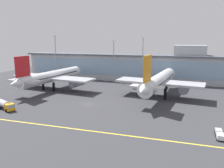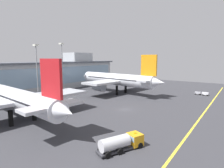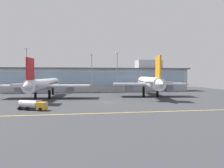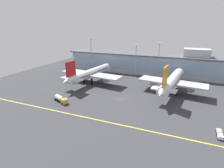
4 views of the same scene
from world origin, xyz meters
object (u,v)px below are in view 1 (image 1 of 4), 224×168
at_px(airliner_near_left, 52,77).
at_px(apron_light_mast_east, 114,55).
at_px(apron_light_mast_centre, 143,54).
at_px(airliner_near_right, 159,81).
at_px(fuel_tanker_truck, 6,105).
at_px(apron_light_mast_west, 56,51).
at_px(baggage_tug_near, 219,134).

bearing_deg(airliner_near_left, apron_light_mast_east, -36.23).
bearing_deg(apron_light_mast_centre, apron_light_mast_east, -174.61).
xyz_separation_m(airliner_near_right, apron_light_mast_east, (-26.18, 23.60, 8.19)).
relative_size(airliner_near_left, fuel_tanker_truck, 5.20).
bearing_deg(fuel_tanker_truck, airliner_near_right, 57.98).
distance_m(airliner_near_left, apron_light_mast_west, 30.86).
relative_size(fuel_tanker_truck, apron_light_mast_east, 0.41).
distance_m(baggage_tug_near, apron_light_mast_centre, 67.90).
distance_m(airliner_near_right, apron_light_mast_centre, 28.85).
xyz_separation_m(apron_light_mast_west, apron_light_mast_centre, (50.72, -0.51, -0.76)).
relative_size(baggage_tug_near, apron_light_mast_centre, 0.23).
xyz_separation_m(airliner_near_left, apron_light_mast_centre, (37.58, 25.42, 9.58)).
bearing_deg(airliner_near_left, apron_light_mast_west, 33.85).
distance_m(airliner_near_left, baggage_tug_near, 75.11).
bearing_deg(apron_light_mast_west, apron_light_mast_east, -3.09).
xyz_separation_m(apron_light_mast_west, apron_light_mast_east, (35.69, -1.93, -1.61)).
bearing_deg(apron_light_mast_east, airliner_near_left, -133.20).
height_order(apron_light_mast_west, apron_light_mast_east, apron_light_mast_west).
bearing_deg(fuel_tanker_truck, apron_light_mast_centre, 81.57).
bearing_deg(baggage_tug_near, airliner_near_left, -115.99).
relative_size(airliner_near_left, apron_light_mast_east, 2.15).
bearing_deg(apron_light_mast_east, airliner_near_right, -42.03).
height_order(airliner_near_left, airliner_near_right, airliner_near_right).
xyz_separation_m(airliner_near_left, baggage_tug_near, (66.73, -34.08, -5.27)).
relative_size(apron_light_mast_west, apron_light_mast_east, 1.13).
distance_m(airliner_near_right, apron_light_mast_west, 67.64).
relative_size(baggage_tug_near, apron_light_mast_west, 0.22).
bearing_deg(airliner_near_right, baggage_tug_near, -144.89).
height_order(airliner_near_left, baggage_tug_near, airliner_near_left).
distance_m(airliner_near_left, apron_light_mast_centre, 46.37).
bearing_deg(airliner_near_left, fuel_tanker_truck, -169.89).
distance_m(fuel_tanker_truck, apron_light_mast_west, 61.25).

